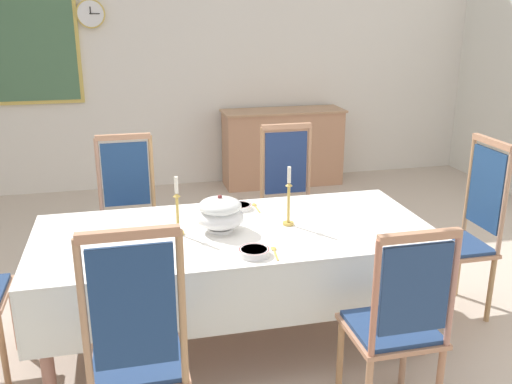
{
  "coord_description": "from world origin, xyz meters",
  "views": [
    {
      "loc": [
        -0.61,
        -3.23,
        2.03
      ],
      "look_at": [
        0.16,
        -0.01,
        0.95
      ],
      "focal_mm": 39.55,
      "sensor_mm": 36.0,
      "label": 1
    }
  ],
  "objects_px": {
    "spoon_primary": "(274,250)",
    "sideboard": "(283,147)",
    "candlestick_east": "(289,202)",
    "chair_north_b": "(290,199)",
    "chair_head_east": "(466,228)",
    "chair_south_b": "(398,322)",
    "bowl_near_right": "(240,206)",
    "framed_painting": "(32,39)",
    "spoon_secondary": "(255,206)",
    "bowl_near_left": "(254,251)",
    "mounted_clock": "(91,14)",
    "soup_tureen": "(220,213)",
    "chair_south_a": "(137,349)",
    "dining_table": "(235,241)",
    "candlestick_west": "(177,212)",
    "chair_north_a": "(128,212)"
  },
  "relations": [
    {
      "from": "chair_head_east",
      "to": "sideboard",
      "type": "height_order",
      "value": "chair_head_east"
    },
    {
      "from": "chair_south_b",
      "to": "bowl_near_right",
      "type": "distance_m",
      "value": 1.4
    },
    {
      "from": "spoon_secondary",
      "to": "mounted_clock",
      "type": "height_order",
      "value": "mounted_clock"
    },
    {
      "from": "chair_head_east",
      "to": "bowl_near_left",
      "type": "xyz_separation_m",
      "value": [
        -1.57,
        -0.39,
        0.16
      ]
    },
    {
      "from": "chair_north_b",
      "to": "spoon_primary",
      "type": "distance_m",
      "value": 1.4
    },
    {
      "from": "chair_head_east",
      "to": "sideboard",
      "type": "bearing_deg",
      "value": 6.69
    },
    {
      "from": "sideboard",
      "to": "candlestick_east",
      "type": "bearing_deg",
      "value": 74.61
    },
    {
      "from": "soup_tureen",
      "to": "candlestick_west",
      "type": "bearing_deg",
      "value": -180.0
    },
    {
      "from": "chair_south_a",
      "to": "candlestick_west",
      "type": "relative_size",
      "value": 3.43
    },
    {
      "from": "chair_north_a",
      "to": "chair_south_b",
      "type": "relative_size",
      "value": 1.05
    },
    {
      "from": "spoon_secondary",
      "to": "candlestick_east",
      "type": "bearing_deg",
      "value": -72.78
    },
    {
      "from": "soup_tureen",
      "to": "framed_painting",
      "type": "height_order",
      "value": "framed_painting"
    },
    {
      "from": "chair_north_a",
      "to": "chair_south_a",
      "type": "bearing_deg",
      "value": 90.0
    },
    {
      "from": "candlestick_west",
      "to": "sideboard",
      "type": "bearing_deg",
      "value": 64.04
    },
    {
      "from": "chair_head_east",
      "to": "mounted_clock",
      "type": "height_order",
      "value": "mounted_clock"
    },
    {
      "from": "chair_south_b",
      "to": "chair_head_east",
      "type": "xyz_separation_m",
      "value": [
        0.97,
        0.93,
        0.04
      ]
    },
    {
      "from": "chair_south_b",
      "to": "dining_table",
      "type": "bearing_deg",
      "value": 124.16
    },
    {
      "from": "chair_south_a",
      "to": "soup_tureen",
      "type": "height_order",
      "value": "chair_south_a"
    },
    {
      "from": "chair_south_a",
      "to": "chair_head_east",
      "type": "height_order",
      "value": "chair_head_east"
    },
    {
      "from": "chair_north_a",
      "to": "chair_north_b",
      "type": "bearing_deg",
      "value": -179.95
    },
    {
      "from": "bowl_near_right",
      "to": "spoon_primary",
      "type": "xyz_separation_m",
      "value": [
        0.04,
        -0.72,
        -0.01
      ]
    },
    {
      "from": "bowl_near_right",
      "to": "spoon_secondary",
      "type": "xyz_separation_m",
      "value": [
        0.11,
        0.03,
        -0.01
      ]
    },
    {
      "from": "chair_south_a",
      "to": "bowl_near_right",
      "type": "distance_m",
      "value": 1.49
    },
    {
      "from": "chair_head_east",
      "to": "sideboard",
      "type": "relative_size",
      "value": 0.85
    },
    {
      "from": "spoon_primary",
      "to": "chair_head_east",
      "type": "bearing_deg",
      "value": 20.47
    },
    {
      "from": "dining_table",
      "to": "chair_south_a",
      "type": "height_order",
      "value": "chair_south_a"
    },
    {
      "from": "chair_north_a",
      "to": "framed_painting",
      "type": "distance_m",
      "value": 2.91
    },
    {
      "from": "candlestick_east",
      "to": "sideboard",
      "type": "bearing_deg",
      "value": 74.61
    },
    {
      "from": "chair_north_b",
      "to": "chair_head_east",
      "type": "height_order",
      "value": "chair_head_east"
    },
    {
      "from": "spoon_primary",
      "to": "framed_painting",
      "type": "height_order",
      "value": "framed_painting"
    },
    {
      "from": "chair_north_a",
      "to": "bowl_near_left",
      "type": "xyz_separation_m",
      "value": [
        0.65,
        -1.33,
        0.19
      ]
    },
    {
      "from": "spoon_primary",
      "to": "sideboard",
      "type": "distance_m",
      "value": 3.75
    },
    {
      "from": "soup_tureen",
      "to": "spoon_primary",
      "type": "bearing_deg",
      "value": -57.25
    },
    {
      "from": "dining_table",
      "to": "chair_north_a",
      "type": "bearing_deg",
      "value": 123.79
    },
    {
      "from": "spoon_secondary",
      "to": "framed_painting",
      "type": "bearing_deg",
      "value": 118.37
    },
    {
      "from": "candlestick_east",
      "to": "bowl_near_right",
      "type": "distance_m",
      "value": 0.44
    },
    {
      "from": "dining_table",
      "to": "spoon_secondary",
      "type": "xyz_separation_m",
      "value": [
        0.22,
        0.38,
        0.08
      ]
    },
    {
      "from": "soup_tureen",
      "to": "spoon_secondary",
      "type": "distance_m",
      "value": 0.5
    },
    {
      "from": "chair_south_a",
      "to": "bowl_near_right",
      "type": "height_order",
      "value": "chair_south_a"
    },
    {
      "from": "chair_north_b",
      "to": "spoon_secondary",
      "type": "bearing_deg",
      "value": 53.32
    },
    {
      "from": "chair_south_b",
      "to": "chair_north_b",
      "type": "height_order",
      "value": "chair_north_b"
    },
    {
      "from": "chair_head_east",
      "to": "spoon_primary",
      "type": "bearing_deg",
      "value": 104.22
    },
    {
      "from": "sideboard",
      "to": "mounted_clock",
      "type": "height_order",
      "value": "mounted_clock"
    },
    {
      "from": "bowl_near_right",
      "to": "chair_north_b",
      "type": "bearing_deg",
      "value": 48.12
    },
    {
      "from": "dining_table",
      "to": "chair_south_b",
      "type": "bearing_deg",
      "value": -55.84
    },
    {
      "from": "candlestick_east",
      "to": "mounted_clock",
      "type": "height_order",
      "value": "mounted_clock"
    },
    {
      "from": "chair_north_a",
      "to": "bowl_near_right",
      "type": "relative_size",
      "value": 7.38
    },
    {
      "from": "bowl_near_left",
      "to": "mounted_clock",
      "type": "relative_size",
      "value": 0.57
    },
    {
      "from": "candlestick_west",
      "to": "spoon_secondary",
      "type": "bearing_deg",
      "value": 34.22
    },
    {
      "from": "framed_painting",
      "to": "candlestick_east",
      "type": "bearing_deg",
      "value": -62.0
    }
  ]
}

